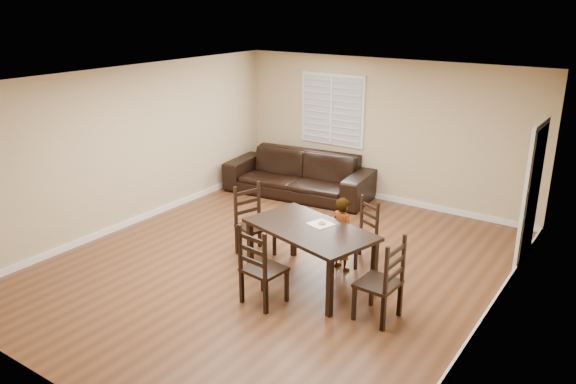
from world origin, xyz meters
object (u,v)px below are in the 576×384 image
at_px(chair_near, 365,233).
at_px(chair_far, 257,271).
at_px(child, 342,234).
at_px(sofa, 298,174).
at_px(donut, 322,223).
at_px(chair_right, 388,285).
at_px(chair_left, 251,222).
at_px(dining_table, 310,234).

xyz_separation_m(chair_near, chair_far, (-0.51, -1.96, 0.06)).
bearing_deg(child, sofa, -27.52).
bearing_deg(chair_near, child, -81.11).
xyz_separation_m(child, donut, (-0.09, -0.43, 0.29)).
relative_size(chair_near, sofa, 0.33).
bearing_deg(chair_near, chair_right, -27.50).
relative_size(chair_left, chair_right, 0.99).
xyz_separation_m(chair_left, child, (1.45, 0.27, 0.06)).
bearing_deg(chair_far, chair_right, -152.01).
bearing_deg(chair_far, chair_left, -42.70).
distance_m(chair_right, child, 1.46).
height_order(dining_table, chair_far, chair_far).
xyz_separation_m(chair_far, chair_left, (-1.07, 1.24, -0.00)).
distance_m(chair_left, sofa, 2.79).
bearing_deg(donut, chair_right, -22.00).
distance_m(chair_near, chair_right, 1.69).
relative_size(child, donut, 10.48).
xyz_separation_m(chair_near, sofa, (-2.45, 1.94, -0.01)).
height_order(chair_far, donut, chair_far).
bearing_deg(chair_near, sofa, 168.06).
bearing_deg(chair_right, dining_table, -100.04).
height_order(dining_table, chair_left, chair_left).
bearing_deg(chair_left, chair_near, -47.67).
relative_size(dining_table, chair_near, 2.01).
height_order(chair_near, child, child).
xyz_separation_m(dining_table, child, (0.16, 0.61, -0.18)).
distance_m(dining_table, chair_right, 1.35).
distance_m(chair_right, sofa, 4.78).
bearing_deg(chair_left, sofa, 36.24).
relative_size(chair_right, donut, 10.38).
bearing_deg(sofa, chair_left, -78.46).
height_order(dining_table, child, child).
relative_size(chair_near, chair_right, 0.88).
relative_size(dining_table, chair_left, 1.79).
bearing_deg(dining_table, chair_far, -88.87).
bearing_deg(sofa, chair_far, -70.12).
relative_size(chair_left, donut, 10.32).
bearing_deg(dining_table, sofa, 140.28).
distance_m(chair_right, donut, 1.36).
height_order(chair_near, sofa, chair_near).
distance_m(chair_near, sofa, 3.13).
relative_size(dining_table, chair_right, 1.78).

